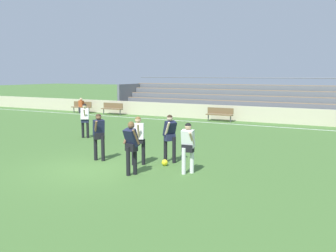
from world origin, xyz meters
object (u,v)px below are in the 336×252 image
bench_near_bin (112,108)px  player_white_trailing_run (85,118)px  player_dark_dropping_back (131,143)px  soccer_ball (165,163)px  player_white_wide_left (138,136)px  player_dark_pressing_high (170,134)px  bench_centre_sideline (82,106)px  player_white_wide_right (188,144)px  bleacher_stand (250,100)px  bench_far_left (220,113)px  player_dark_challenging (99,133)px  spectator_seated (81,104)px

bench_near_bin → player_white_trailing_run: (5.16, -9.21, 0.46)m
player_white_trailing_run → player_dark_dropping_back: player_dark_dropping_back is taller
soccer_ball → player_white_trailing_run: bearing=153.0°
player_white_wide_left → soccer_ball: player_white_wide_left is taller
player_dark_pressing_high → soccer_ball: bearing=-82.3°
soccer_ball → player_white_wide_left: bearing=-159.3°
bench_centre_sideline → player_dark_pressing_high: player_dark_pressing_high is taller
soccer_ball → player_dark_pressing_high: bearing=97.7°
player_white_wide_left → player_white_wide_right: 2.01m
bench_centre_sideline → player_dark_pressing_high: (14.31, -11.86, 0.48)m
bleacher_stand → player_dark_pressing_high: (1.53, -15.36, -0.20)m
bleacher_stand → bench_far_left: size_ratio=11.67×
bench_near_bin → player_dark_pressing_high: bearing=-46.4°
player_white_wide_left → soccer_ball: bearing=20.7°
player_white_wide_left → player_dark_pressing_high: bearing=46.1°
bleacher_stand → player_dark_challenging: bleacher_stand is taller
bench_near_bin → player_white_wide_left: (10.48, -12.68, 0.47)m
bench_centre_sideline → spectator_seated: (0.00, -0.12, 0.16)m
spectator_seated → soccer_ball: spectator_seated is taller
bench_centre_sideline → player_white_wide_right: 20.19m
bench_far_left → bench_near_bin: bearing=180.0°
bench_centre_sideline → player_dark_dropping_back: player_dark_dropping_back is taller
bleacher_stand → bench_near_bin: size_ratio=11.67×
soccer_ball → bench_near_bin: bearing=132.6°
player_dark_pressing_high → player_white_trailing_run: bearing=156.6°
player_dark_pressing_high → player_dark_dropping_back: size_ratio=1.01×
player_dark_challenging → soccer_ball: player_dark_challenging is taller
bench_far_left → player_dark_challenging: (0.11, -12.79, 0.48)m
player_white_trailing_run → soccer_ball: bearing=-27.0°
bench_near_bin → bench_centre_sideline: same height
player_white_wide_right → bench_centre_sideline: bearing=140.2°
player_white_trailing_run → player_white_wide_right: player_white_trailing_run is taller
bench_far_left → soccer_ball: 12.63m
bench_centre_sideline → player_dark_challenging: (11.89, -12.79, 0.48)m
bleacher_stand → player_white_wide_left: bearing=-87.4°
bleacher_stand → bench_far_left: bearing=-105.8°
spectator_seated → player_dark_pressing_high: (14.31, -11.74, 0.33)m
player_dark_challenging → soccer_ball: bearing=10.0°
bench_centre_sideline → player_white_wide_left: size_ratio=1.06×
bleacher_stand → player_white_wide_right: size_ratio=12.90×
player_dark_challenging → player_dark_dropping_back: bearing=-27.3°
player_dark_pressing_high → player_white_wide_right: bearing=-41.2°
bleacher_stand → player_dark_challenging: bearing=-93.1°
bench_far_left → player_dark_challenging: size_ratio=1.05×
bench_near_bin → player_white_trailing_run: player_white_trailing_run is taller
bench_near_bin → player_dark_pressing_high: size_ratio=1.05×
player_white_wide_right → player_white_wide_left: bearing=173.3°
player_white_trailing_run → soccer_ball: (6.18, -3.15, -0.90)m
player_dark_pressing_high → player_white_trailing_run: player_dark_pressing_high is taller
soccer_ball → spectator_seated: bearing=139.6°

